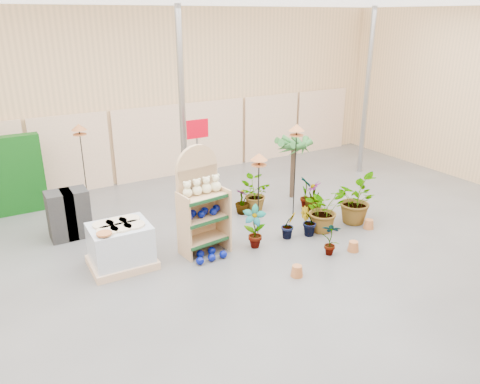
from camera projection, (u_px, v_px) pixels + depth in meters
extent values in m
cube|color=#4F4F4F|center=(268.00, 277.00, 8.25)|extent=(15.00, 12.00, 0.10)
cube|color=tan|center=(143.00, 97.00, 12.32)|extent=(15.00, 0.10, 4.50)
cylinder|color=gray|center=(367.00, 94.00, 12.85)|extent=(0.14, 0.14, 4.50)
cylinder|color=gray|center=(182.00, 113.00, 10.26)|extent=(0.14, 0.14, 4.50)
cube|color=#D0A989|center=(72.00, 154.00, 11.72)|extent=(1.90, 0.06, 2.00)
cube|color=#D0A989|center=(148.00, 144.00, 12.66)|extent=(1.90, 0.06, 2.00)
cube|color=#D0A989|center=(214.00, 135.00, 13.60)|extent=(1.90, 0.06, 2.00)
cube|color=#D0A989|center=(271.00, 127.00, 14.54)|extent=(1.90, 0.06, 2.00)
cube|color=#D0A989|center=(321.00, 120.00, 15.48)|extent=(1.90, 0.06, 2.00)
cube|color=tan|center=(198.00, 208.00, 8.91)|extent=(0.87, 0.18, 1.64)
cylinder|color=tan|center=(197.00, 167.00, 8.61)|extent=(0.87, 0.18, 0.87)
cube|color=tan|center=(205.00, 239.00, 8.89)|extent=(0.88, 0.58, 0.04)
cube|color=#0F3819|center=(210.00, 244.00, 8.70)|extent=(0.83, 0.13, 0.06)
cube|color=tan|center=(204.00, 218.00, 8.74)|extent=(0.88, 0.58, 0.04)
cube|color=#0F3819|center=(210.00, 222.00, 8.54)|extent=(0.83, 0.13, 0.06)
cube|color=tan|center=(203.00, 196.00, 8.58)|extent=(0.88, 0.58, 0.04)
cube|color=#0F3819|center=(209.00, 200.00, 8.39)|extent=(0.83, 0.13, 0.06)
cube|color=tan|center=(184.00, 227.00, 8.58)|extent=(0.10, 0.48, 1.26)
cube|color=tan|center=(224.00, 218.00, 8.97)|extent=(0.10, 0.48, 1.26)
sphere|color=#F9F1BE|center=(187.00, 193.00, 8.46)|extent=(0.17, 0.17, 0.17)
sphere|color=#F9F1BE|center=(187.00, 185.00, 8.40)|extent=(0.14, 0.14, 0.14)
sphere|color=#F9F1BE|center=(197.00, 190.00, 8.54)|extent=(0.18, 0.18, 0.18)
sphere|color=#F9F1BE|center=(197.00, 183.00, 8.49)|extent=(0.14, 0.14, 0.14)
sphere|color=#F9F1BE|center=(207.00, 188.00, 8.63)|extent=(0.19, 0.19, 0.19)
sphere|color=#F9F1BE|center=(206.00, 180.00, 8.58)|extent=(0.14, 0.14, 0.14)
sphere|color=#F9F1BE|center=(216.00, 186.00, 8.72)|extent=(0.20, 0.20, 0.20)
sphere|color=#F9F1BE|center=(216.00, 178.00, 8.67)|extent=(0.14, 0.14, 0.14)
sphere|color=#051078|center=(189.00, 217.00, 8.54)|extent=(0.14, 0.14, 0.14)
sphere|color=#051078|center=(193.00, 213.00, 8.70)|extent=(0.14, 0.14, 0.14)
sphere|color=#051078|center=(201.00, 214.00, 8.66)|extent=(0.14, 0.14, 0.14)
sphere|color=#051078|center=(205.00, 211.00, 8.81)|extent=(0.14, 0.14, 0.14)
sphere|color=#051078|center=(213.00, 212.00, 8.78)|extent=(0.14, 0.14, 0.14)
sphere|color=#051078|center=(216.00, 208.00, 8.93)|extent=(0.14, 0.14, 0.14)
sphere|color=#051078|center=(200.00, 261.00, 8.52)|extent=(0.15, 0.15, 0.15)
sphere|color=#051078|center=(200.00, 254.00, 8.77)|extent=(0.15, 0.15, 0.15)
sphere|color=#051078|center=(212.00, 258.00, 8.64)|extent=(0.15, 0.15, 0.15)
sphere|color=#051078|center=(212.00, 251.00, 8.89)|extent=(0.15, 0.15, 0.15)
sphere|color=#051078|center=(223.00, 254.00, 8.75)|extent=(0.15, 0.15, 0.15)
cube|color=#D0A989|center=(122.00, 262.00, 8.49)|extent=(1.15, 0.96, 0.14)
cube|color=silver|center=(120.00, 242.00, 8.35)|extent=(1.05, 0.87, 0.66)
cylinder|color=beige|center=(108.00, 231.00, 8.00)|extent=(0.38, 0.38, 0.04)
cylinder|color=beige|center=(121.00, 228.00, 8.11)|extent=(0.38, 0.38, 0.04)
cylinder|color=beige|center=(134.00, 225.00, 8.22)|extent=(0.38, 0.38, 0.04)
cylinder|color=beige|center=(103.00, 225.00, 8.23)|extent=(0.38, 0.38, 0.04)
cylinder|color=beige|center=(116.00, 222.00, 8.34)|extent=(0.38, 0.38, 0.04)
cylinder|color=beige|center=(129.00, 219.00, 8.45)|extent=(0.38, 0.38, 0.04)
cube|color=black|center=(78.00, 224.00, 9.61)|extent=(0.50, 0.50, 0.50)
cube|color=black|center=(75.00, 201.00, 9.43)|extent=(0.50, 0.50, 0.50)
cube|color=black|center=(63.00, 227.00, 9.47)|extent=(0.50, 0.50, 0.50)
cube|color=black|center=(59.00, 204.00, 9.29)|extent=(0.50, 0.50, 0.50)
cylinder|color=gray|center=(198.00, 169.00, 10.31)|extent=(0.05, 0.05, 2.20)
cube|color=#B00011|center=(197.00, 129.00, 9.96)|extent=(0.50, 0.03, 0.40)
cylinder|color=black|center=(258.00, 201.00, 9.46)|extent=(0.02, 0.02, 1.51)
cylinder|color=#B06434|center=(259.00, 165.00, 9.19)|extent=(0.30, 0.30, 0.02)
cone|color=#B06434|center=(259.00, 157.00, 9.13)|extent=(0.34, 0.34, 0.14)
cylinder|color=black|center=(295.00, 176.00, 10.38)|extent=(0.02, 0.02, 1.85)
cylinder|color=#B06434|center=(296.00, 135.00, 10.05)|extent=(0.30, 0.30, 0.02)
cone|color=#B06434|center=(297.00, 127.00, 9.99)|extent=(0.34, 0.34, 0.14)
cylinder|color=black|center=(84.00, 172.00, 10.79)|extent=(0.02, 0.02, 1.77)
cylinder|color=#B06434|center=(80.00, 134.00, 10.48)|extent=(0.30, 0.30, 0.02)
cone|color=#B06434|center=(79.00, 127.00, 10.42)|extent=(0.34, 0.34, 0.14)
cylinder|color=#3D2D1F|center=(292.00, 173.00, 11.50)|extent=(0.10, 0.10, 1.27)
imported|color=#276227|center=(254.00, 227.00, 9.04)|extent=(0.55, 0.51, 0.86)
imported|color=#276227|center=(289.00, 225.00, 9.48)|extent=(0.33, 0.27, 0.58)
imported|color=#276227|center=(324.00, 209.00, 9.74)|extent=(0.88, 0.77, 0.97)
imported|color=#276227|center=(314.00, 197.00, 10.71)|extent=(0.58, 0.58, 0.74)
imported|color=#276227|center=(306.00, 192.00, 10.99)|extent=(0.34, 0.44, 0.77)
imported|color=#276227|center=(253.00, 194.00, 10.80)|extent=(0.91, 0.94, 0.80)
imported|color=#276227|center=(331.00, 238.00, 8.79)|extent=(0.42, 0.42, 0.67)
imported|color=#276227|center=(308.00, 222.00, 9.56)|extent=(0.41, 0.36, 0.63)
imported|color=#276227|center=(354.00, 199.00, 10.14)|extent=(1.26, 1.28, 1.07)
imported|color=#276227|center=(242.00, 201.00, 10.65)|extent=(0.41, 0.41, 0.59)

